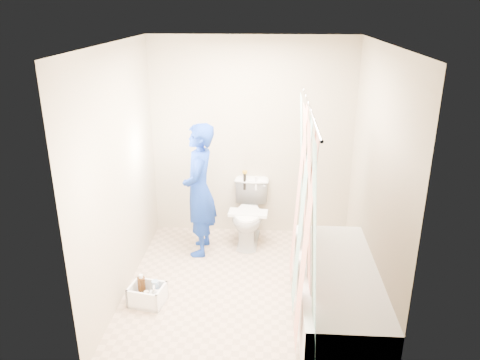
# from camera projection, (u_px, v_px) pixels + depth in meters

# --- Properties ---
(floor) EXTENTS (2.60, 2.60, 0.00)m
(floor) POSITION_uv_depth(u_px,v_px,m) (245.00, 287.00, 4.78)
(floor) COLOR tan
(floor) RESTS_ON ground
(ceiling) EXTENTS (2.40, 2.60, 0.02)m
(ceiling) POSITION_uv_depth(u_px,v_px,m) (247.00, 44.00, 3.93)
(ceiling) COLOR silver
(ceiling) RESTS_ON wall_back
(wall_back) EXTENTS (2.40, 0.02, 2.40)m
(wall_back) POSITION_uv_depth(u_px,v_px,m) (252.00, 139.00, 5.56)
(wall_back) COLOR tan
(wall_back) RESTS_ON ground
(wall_front) EXTENTS (2.40, 0.02, 2.40)m
(wall_front) POSITION_uv_depth(u_px,v_px,m) (236.00, 245.00, 3.14)
(wall_front) COLOR tan
(wall_front) RESTS_ON ground
(wall_left) EXTENTS (0.02, 2.60, 2.40)m
(wall_left) POSITION_uv_depth(u_px,v_px,m) (119.00, 175.00, 4.42)
(wall_left) COLOR tan
(wall_left) RESTS_ON ground
(wall_right) EXTENTS (0.02, 2.60, 2.40)m
(wall_right) POSITION_uv_depth(u_px,v_px,m) (377.00, 180.00, 4.28)
(wall_right) COLOR tan
(wall_right) RESTS_ON ground
(bathtub) EXTENTS (0.70, 1.75, 0.50)m
(bathtub) POSITION_uv_depth(u_px,v_px,m) (337.00, 292.00, 4.23)
(bathtub) COLOR white
(bathtub) RESTS_ON ground
(curtain_rod) EXTENTS (0.02, 1.90, 0.02)m
(curtain_rod) POSITION_uv_depth(u_px,v_px,m) (310.00, 108.00, 3.66)
(curtain_rod) COLOR silver
(curtain_rod) RESTS_ON wall_back
(shower_curtain) EXTENTS (0.06, 1.75, 1.80)m
(shower_curtain) POSITION_uv_depth(u_px,v_px,m) (304.00, 216.00, 3.99)
(shower_curtain) COLOR white
(shower_curtain) RESTS_ON curtain_rod
(toilet) EXTENTS (0.46, 0.75, 0.74)m
(toilet) POSITION_uv_depth(u_px,v_px,m) (249.00, 214.00, 5.57)
(toilet) COLOR silver
(toilet) RESTS_ON ground
(tank_lid) EXTENTS (0.46, 0.22, 0.03)m
(tank_lid) POSITION_uv_depth(u_px,v_px,m) (248.00, 213.00, 5.44)
(tank_lid) COLOR white
(tank_lid) RESTS_ON toilet
(tank_internals) EXTENTS (0.18, 0.06, 0.24)m
(tank_internals) POSITION_uv_depth(u_px,v_px,m) (248.00, 180.00, 5.63)
(tank_internals) COLOR black
(tank_internals) RESTS_ON toilet
(plumber) EXTENTS (0.37, 0.56, 1.53)m
(plumber) POSITION_uv_depth(u_px,v_px,m) (199.00, 190.00, 5.22)
(plumber) COLOR #103EA3
(plumber) RESTS_ON ground
(cleaning_caddy) EXTENTS (0.37, 0.31, 0.25)m
(cleaning_caddy) POSITION_uv_depth(u_px,v_px,m) (148.00, 295.00, 4.49)
(cleaning_caddy) COLOR white
(cleaning_caddy) RESTS_ON ground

